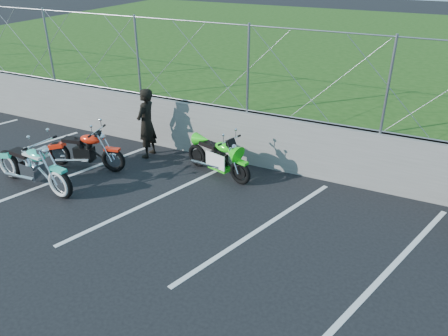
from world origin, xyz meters
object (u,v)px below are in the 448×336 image
at_px(person_standing, 146,123).
at_px(naked_orange, 86,152).
at_px(cruiser_turquoise, 34,168).
at_px(sportbike_green, 219,158).

bearing_deg(person_standing, naked_orange, -40.97).
distance_m(cruiser_turquoise, sportbike_green, 4.04).
xyz_separation_m(sportbike_green, person_standing, (-2.07, 0.16, 0.45)).
distance_m(naked_orange, person_standing, 1.59).
bearing_deg(cruiser_turquoise, person_standing, 68.44).
xyz_separation_m(cruiser_turquoise, naked_orange, (0.35, 1.24, -0.04)).
height_order(cruiser_turquoise, person_standing, person_standing).
bearing_deg(sportbike_green, naked_orange, -144.55).
bearing_deg(cruiser_turquoise, sportbike_green, 40.14).
bearing_deg(person_standing, sportbike_green, 81.03).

